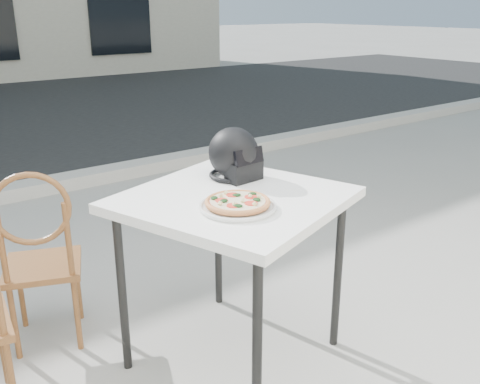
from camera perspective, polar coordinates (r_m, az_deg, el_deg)
ground at (r=2.64m, az=-7.76°, el=-19.21°), size 80.00×80.00×0.00m
cafe_table_main at (r=2.40m, az=-0.69°, el=-2.02°), size 1.12×1.12×0.84m
plate at (r=2.20m, az=-0.25°, el=-1.58°), size 0.40×0.40×0.02m
pizza at (r=2.20m, az=-0.26°, el=-1.05°), size 0.33×0.33×0.03m
helmet at (r=2.58m, az=-0.58°, el=3.88°), size 0.26×0.27×0.25m
cafe_chair_main at (r=2.75m, az=-20.65°, el=-5.85°), size 0.47×0.47×0.95m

